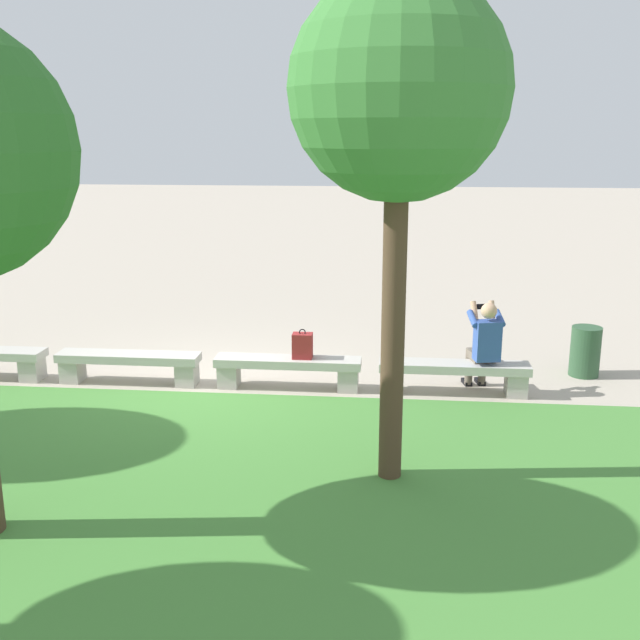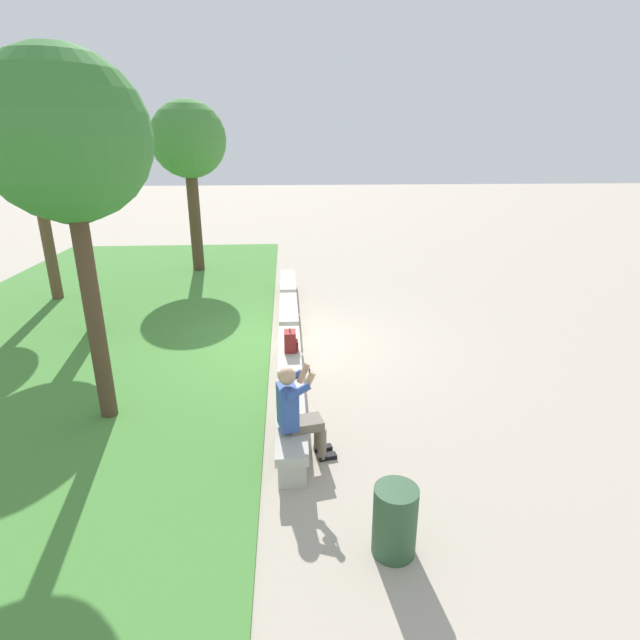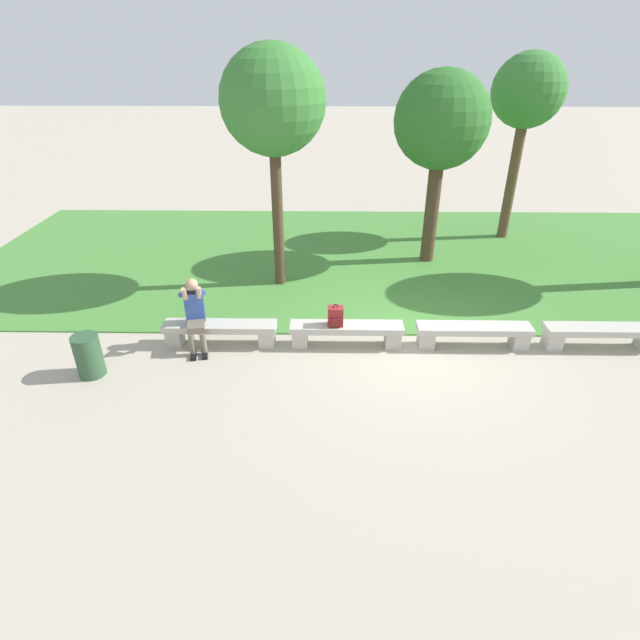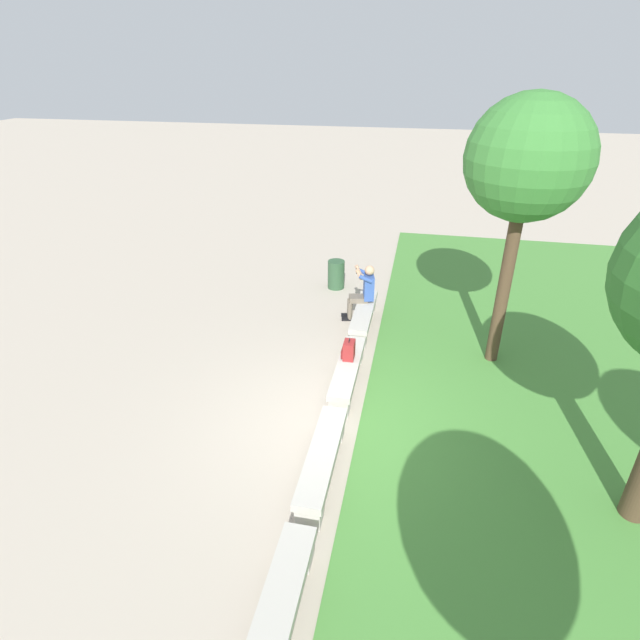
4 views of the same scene
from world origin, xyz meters
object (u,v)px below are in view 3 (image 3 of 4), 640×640
object	(u,v)px
bench_near	(346,331)
person_photographer	(195,311)
backpack	(335,317)
tree_far_back	(528,94)
bench_far	(602,334)
tree_left_background	(441,123)
bench_mid	(474,333)
tree_right_background	(273,103)
bench_main	(220,330)
trash_bin	(89,356)

from	to	relation	value
bench_near	person_photographer	size ratio (longest dim) A/B	1.57
backpack	tree_far_back	distance (m)	8.42
bench_far	tree_left_background	distance (m)	5.75
bench_mid	tree_far_back	xyz separation A→B (m)	(2.36, 6.03, 3.51)
tree_left_background	tree_right_background	world-z (taller)	tree_right_background
tree_far_back	bench_far	bearing A→B (deg)	-90.27
bench_main	tree_right_background	size ratio (longest dim) A/B	0.41
bench_mid	tree_right_background	distance (m)	5.90
bench_far	trash_bin	world-z (taller)	trash_bin
bench_near	bench_far	size ratio (longest dim) A/B	1.00
bench_far	backpack	bearing A→B (deg)	-179.73
bench_near	tree_right_background	world-z (taller)	tree_right_background
bench_main	trash_bin	world-z (taller)	trash_bin
bench_mid	person_photographer	world-z (taller)	person_photographer
bench_far	tree_left_background	bearing A→B (deg)	120.32
bench_far	tree_left_background	xyz separation A→B (m)	(-2.46, 4.21, 3.06)
bench_far	tree_far_back	bearing A→B (deg)	89.73
tree_far_back	trash_bin	bearing A→B (deg)	-142.15
bench_near	backpack	xyz separation A→B (m)	(-0.21, -0.02, 0.32)
bench_mid	bench_far	size ratio (longest dim) A/B	1.00
bench_near	trash_bin	distance (m)	4.46
bench_mid	trash_bin	distance (m)	6.76
tree_far_back	trash_bin	xyz separation A→B (m)	(-9.04, -7.03, -3.43)
bench_main	bench_far	world-z (taller)	same
tree_right_background	bench_near	bearing A→B (deg)	-61.73
person_photographer	tree_right_background	xyz separation A→B (m)	(1.27, 2.80, 3.17)
bench_near	tree_right_background	distance (m)	4.75
backpack	tree_far_back	world-z (taller)	tree_far_back
bench_mid	tree_left_background	bearing A→B (deg)	91.75
person_photographer	tree_far_back	xyz separation A→B (m)	(7.43, 6.11, 3.07)
bench_main	backpack	xyz separation A→B (m)	(2.13, -0.02, 0.32)
tree_left_background	tree_far_back	world-z (taller)	tree_far_back
bench_near	person_photographer	world-z (taller)	person_photographer
person_photographer	bench_far	bearing A→B (deg)	0.58
backpack	tree_left_background	distance (m)	5.59
bench_mid	tree_right_background	world-z (taller)	tree_right_background
tree_left_background	tree_right_background	distance (m)	4.00
tree_right_background	trash_bin	world-z (taller)	tree_right_background
bench_mid	tree_far_back	size ratio (longest dim) A/B	0.43
bench_far	person_photographer	bearing A→B (deg)	-179.42
bench_main	bench_far	bearing A→B (deg)	0.00
backpack	trash_bin	bearing A→B (deg)	-166.76
bench_mid	trash_bin	xyz separation A→B (m)	(-6.68, -1.00, 0.07)
tree_far_back	person_photographer	bearing A→B (deg)	-140.59
bench_mid	person_photographer	bearing A→B (deg)	-179.15
bench_near	tree_left_background	xyz separation A→B (m)	(2.20, 4.21, 3.06)
bench_near	trash_bin	xyz separation A→B (m)	(-4.35, -1.00, 0.07)
bench_near	trash_bin	world-z (taller)	trash_bin
bench_mid	tree_far_back	world-z (taller)	tree_far_back
tree_left_background	trash_bin	bearing A→B (deg)	-141.53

